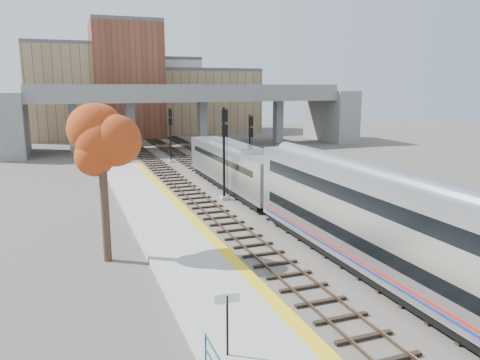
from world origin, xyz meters
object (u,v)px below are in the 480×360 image
object	(u,v)px
coach	(401,232)
car_c	(284,149)
car_b	(299,152)
signal_mast_far	(170,136)
signal_mast_mid	(250,152)
locomotive	(234,165)
car_a	(295,161)
tree	(101,146)
signal_mast_near	(224,154)

from	to	relation	value
coach	car_c	distance (m)	44.40
car_b	car_c	distance (m)	4.06
signal_mast_far	car_b	xyz separation A→B (m)	(16.70, -1.94, -2.55)
signal_mast_mid	locomotive	bearing A→B (deg)	-148.23
car_b	car_a	bearing A→B (deg)	-140.75
coach	tree	bearing A→B (deg)	145.82
signal_mast_mid	tree	world-z (taller)	tree
coach	car_c	xyz separation A→B (m)	(14.34, 41.96, -2.17)
signal_mast_far	tree	bearing A→B (deg)	-108.36
car_c	car_b	bearing A→B (deg)	-80.05
locomotive	signal_mast_mid	distance (m)	2.55
signal_mast_near	signal_mast_far	world-z (taller)	signal_mast_near
signal_mast_mid	signal_mast_far	distance (m)	16.52
locomotive	car_c	distance (m)	24.15
coach	signal_mast_far	world-z (taller)	signal_mast_far
locomotive	car_c	size ratio (longest dim) A/B	4.68
signal_mast_far	locomotive	bearing A→B (deg)	-83.06
signal_mast_mid	signal_mast_near	bearing A→B (deg)	-131.95
signal_mast_near	car_a	xyz separation A→B (m)	(12.92, 12.41, -3.25)
signal_mast_mid	tree	bearing A→B (deg)	-133.38
locomotive	signal_mast_near	size ratio (longest dim) A/B	2.49
tree	car_b	size ratio (longest dim) A/B	2.16
signal_mast_far	tree	world-z (taller)	tree
signal_mast_near	signal_mast_far	xyz separation A→B (m)	(0.00, 20.57, -0.67)
car_a	locomotive	bearing A→B (deg)	-134.21
locomotive	coach	distance (m)	22.61
signal_mast_near	car_a	size ratio (longest dim) A/B	2.11
signal_mast_far	car_c	distance (m)	16.78
car_a	car_b	distance (m)	7.28
car_a	car_c	world-z (taller)	car_a
signal_mast_near	car_b	distance (m)	25.23
coach	signal_mast_near	bearing A→B (deg)	96.22
tree	car_b	bearing A→B (deg)	47.34
car_b	signal_mast_mid	bearing A→B (deg)	-151.30
car_c	signal_mast_near	bearing A→B (deg)	-119.63
coach	signal_mast_near	size ratio (longest dim) A/B	3.26
signal_mast_mid	signal_mast_far	size ratio (longest dim) A/B	1.01
tree	car_a	distance (m)	33.38
locomotive	car_b	distance (m)	21.22
car_c	locomotive	bearing A→B (deg)	-120.22
coach	car_a	world-z (taller)	coach
signal_mast_near	signal_mast_mid	xyz separation A→B (m)	(4.10, 4.56, -0.64)
signal_mast_near	car_c	xyz separation A→B (m)	(16.44, 22.68, -3.28)
car_b	car_c	size ratio (longest dim) A/B	0.97
tree	car_c	size ratio (longest dim) A/B	2.09
car_c	signal_mast_far	bearing A→B (deg)	-166.37
signal_mast_far	tree	size ratio (longest dim) A/B	0.78
signal_mast_near	car_b	world-z (taller)	signal_mast_near
tree	signal_mast_mid	bearing A→B (deg)	46.62
tree	car_c	world-z (taller)	tree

